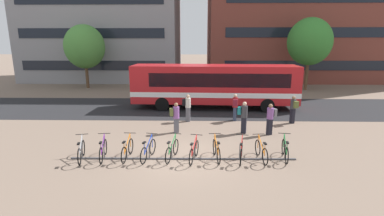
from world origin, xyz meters
The scene contains 23 objects.
ground centered at (0.00, 0.00, 0.00)m, with size 200.00×200.00×0.00m, color #7A6656.
bus_lane_asphalt centered at (0.00, 9.48, 0.00)m, with size 80.00×7.20×0.01m, color #232326.
city_bus centered at (1.74, 9.48, 1.78)m, with size 12.12×3.05×3.20m.
bike_rack centered at (-0.03, -0.13, 0.09)m, with size 9.57×0.17×0.70m.
parked_bicycle_silver_0 centered at (-4.31, -0.27, 0.38)m, with size 0.59×1.69×0.99m.
parked_bicycle_purple_1 centered at (-3.43, -0.15, 0.38)m, with size 0.52×1.71×0.99m.
parked_bicycle_orange_2 centered at (-2.41, -0.06, 0.38)m, with size 0.52×1.72×0.99m.
parked_bicycle_blue_3 centered at (-1.51, -0.10, 0.38)m, with size 0.56×1.70×0.99m.
parked_bicycle_green_4 centered at (-0.50, -0.08, 0.38)m, with size 0.59×1.69×0.99m.
parked_bicycle_red_5 centered at (0.43, -0.23, 0.38)m, with size 0.56×1.70×0.99m.
parked_bicycle_orange_6 centered at (1.38, -0.07, 0.38)m, with size 0.52×1.72×0.99m.
parked_bicycle_red_7 centered at (2.41, -0.21, 0.38)m, with size 0.54×1.70×0.99m.
parked_bicycle_orange_8 centered at (3.27, -0.11, 0.38)m, with size 0.52×1.72×0.99m.
parked_bicycle_green_9 centered at (4.30, 0.02, 0.38)m, with size 0.52×1.71×0.99m.
commuter_black_pack_0 centered at (-0.05, 5.78, 0.99)m, with size 0.55×0.38×1.71m.
commuter_olive_pack_1 centered at (-0.62, 3.53, 0.96)m, with size 0.57×0.40×1.68m.
commuter_maroon_pack_2 centered at (2.92, 5.98, 0.98)m, with size 0.37×0.55×1.71m.
commuter_olive_pack_3 centered at (6.39, 5.47, 0.98)m, with size 0.46×0.59×1.69m.
commuter_teal_pack_4 centered at (3.06, 3.48, 1.02)m, with size 0.60×0.47×1.76m.
commuter_grey_pack_5 centered at (4.46, 3.25, 0.98)m, with size 0.60×0.50×1.70m.
street_tree_0 centered at (-11.32, 18.85, 4.35)m, with size 4.16×4.16×6.64m.
street_tree_1 centered at (11.77, 17.96, 4.87)m, with size 4.35×4.35×7.23m.
building_left_wing centered at (-11.51, 27.34, 9.06)m, with size 18.92×11.67×18.12m.
Camera 1 is at (0.57, -11.35, 4.89)m, focal length 26.51 mm.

